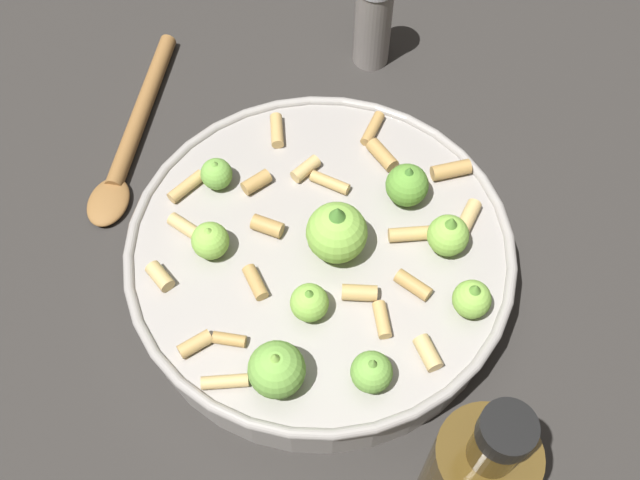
# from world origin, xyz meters

# --- Properties ---
(ground_plane) EXTENTS (2.40, 2.40, 0.00)m
(ground_plane) POSITION_xyz_m (0.00, 0.00, 0.00)
(ground_plane) COLOR #2D2B28
(cooking_pan) EXTENTS (0.31, 0.31, 0.11)m
(cooking_pan) POSITION_xyz_m (0.00, 0.00, 0.03)
(cooking_pan) COLOR #9E9993
(cooking_pan) RESTS_ON ground
(pepper_shaker) EXTENTS (0.04, 0.04, 0.10)m
(pepper_shaker) POSITION_xyz_m (-0.25, 0.02, 0.05)
(pepper_shaker) COLOR gray
(pepper_shaker) RESTS_ON ground
(wooden_spoon) EXTENTS (0.23, 0.04, 0.02)m
(wooden_spoon) POSITION_xyz_m (-0.12, -0.19, 0.01)
(wooden_spoon) COLOR olive
(wooden_spoon) RESTS_ON ground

